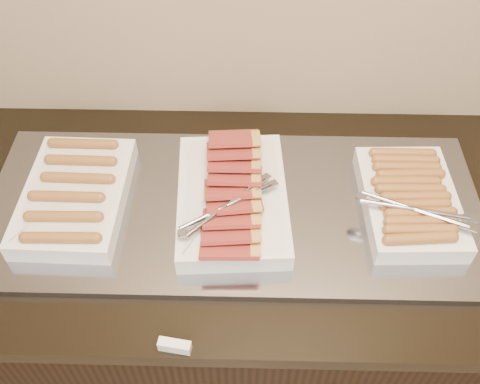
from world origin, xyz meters
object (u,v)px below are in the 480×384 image
Objects in this scene: counter at (233,302)px; warming_tray at (234,208)px; dish_left at (75,195)px; dish_right at (410,200)px; dish_center at (232,197)px.

counter is 1.72× the size of warming_tray.
dish_right is at bearing 0.92° from dish_left.
counter is at bearing 180.00° from warming_tray.
warming_tray is 2.95× the size of dish_center.
warming_tray reaches higher than counter.
counter is 0.50m from dish_center.
dish_center is (-0.00, -0.00, 0.04)m from warming_tray.
dish_left reaches higher than counter.
dish_left is at bearing -180.00° from counter.
dish_right is at bearing -3.64° from dish_center.
counter is 0.62m from dish_left.
dish_center is 1.24× the size of dish_right.
dish_left is 1.09× the size of dish_right.
dish_center is at bearing -41.74° from counter.
dish_left reaches higher than warming_tray.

